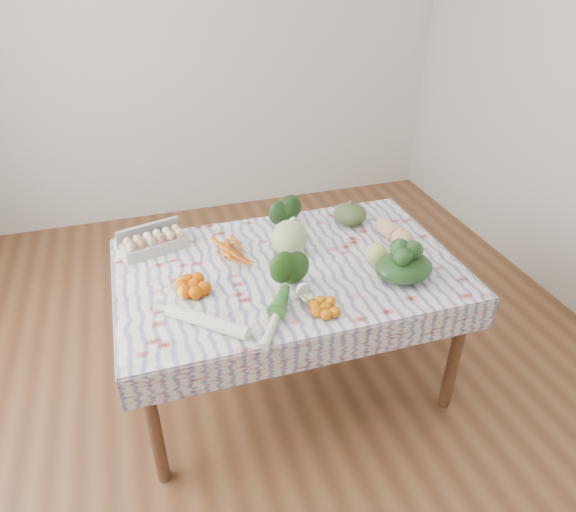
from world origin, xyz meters
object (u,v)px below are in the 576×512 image
object	(u,v)px
cabbage	(289,238)
butternut_squash	(395,232)
kabocha_squash	(350,214)
dining_table	(288,280)
grapefruit	(377,254)
egg_carton	(155,243)

from	to	relation	value
cabbage	butternut_squash	xyz separation A→B (m)	(0.57, -0.05, -0.04)
kabocha_squash	cabbage	xyz separation A→B (m)	(-0.42, -0.20, 0.03)
dining_table	grapefruit	bearing A→B (deg)	-14.10
dining_table	butternut_squash	xyz separation A→B (m)	(0.61, 0.06, 0.14)
cabbage	butternut_squash	distance (m)	0.57
dining_table	egg_carton	xyz separation A→B (m)	(-0.61, 0.34, 0.13)
kabocha_squash	grapefruit	bearing A→B (deg)	-94.93
egg_carton	butternut_squash	size ratio (longest dim) A/B	1.36
butternut_squash	kabocha_squash	bearing A→B (deg)	112.38
cabbage	kabocha_squash	bearing A→B (deg)	25.79
butternut_squash	cabbage	bearing A→B (deg)	167.03
dining_table	cabbage	distance (m)	0.21
kabocha_squash	cabbage	world-z (taller)	cabbage
kabocha_squash	butternut_squash	size ratio (longest dim) A/B	0.76
cabbage	dining_table	bearing A→B (deg)	-110.59
dining_table	grapefruit	size ratio (longest dim) A/B	14.48
dining_table	butternut_squash	bearing A→B (deg)	5.63
dining_table	butternut_squash	size ratio (longest dim) A/B	6.56
cabbage	grapefruit	bearing A→B (deg)	-29.48
dining_table	kabocha_squash	xyz separation A→B (m)	(0.46, 0.31, 0.14)
egg_carton	butternut_squash	distance (m)	1.25
dining_table	butternut_squash	world-z (taller)	butternut_squash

